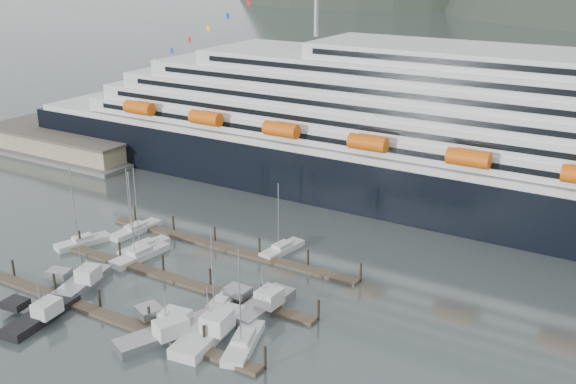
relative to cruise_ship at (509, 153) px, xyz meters
The scene contains 18 objects.
ground 63.76m from the cruise_ship, 118.66° to the right, with size 1600.00×1600.00×0.00m, color #4B5958.
cruise_ship is the anchor object (origin of this frame).
warehouse 103.31m from the cruise_ship, behind, with size 46.00×20.00×5.80m.
dock_near 74.63m from the cruise_ship, 118.31° to the right, with size 48.18×2.28×3.20m.
dock_mid 63.65m from the cruise_ship, 123.96° to the right, with size 48.18×2.28×3.20m.
dock_far 53.59m from the cruise_ship, 131.95° to the right, with size 48.18×2.28×3.20m.
sailboat_a 76.24m from the cruise_ship, 138.62° to the right, with size 5.59×9.57×14.73m.
sailboat_b 66.37m from the cruise_ship, 135.33° to the right, with size 3.93×9.39×14.70m.
sailboat_c 67.19m from the cruise_ship, 132.55° to the right, with size 3.93×10.78×15.32m.
sailboat_d 61.86m from the cruise_ship, 113.34° to the right, with size 4.15×10.40×12.96m.
sailboat_e 67.99m from the cruise_ship, 141.87° to the right, with size 3.52×10.25×12.47m.
sailboat_f 45.39m from the cruise_ship, 127.19° to the right, with size 3.86×9.09×12.51m.
sailboat_h 64.38m from the cruise_ship, 104.53° to the right, with size 5.87×10.45×14.17m.
trawler_a 82.75m from the cruise_ship, 121.43° to the right, with size 8.72×12.02×6.41m.
trawler_b 76.30m from the cruise_ship, 126.83° to the right, with size 8.71×11.07×6.84m.
trawler_c 70.38m from the cruise_ship, 111.53° to the right, with size 10.99×13.74×6.86m.
trawler_d 66.11m from the cruise_ship, 108.97° to the right, with size 10.03×13.51×7.85m.
trawler_e 56.89m from the cruise_ship, 109.83° to the right, with size 8.66×11.36×7.30m.
Camera 1 is at (56.34, -65.34, 46.43)m, focal length 42.00 mm.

